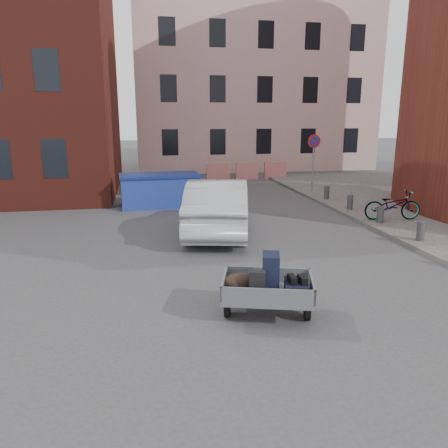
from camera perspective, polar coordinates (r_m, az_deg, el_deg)
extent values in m
plane|color=#38383A|center=(10.36, -0.48, -6.26)|extent=(120.00, 120.00, 0.00)
cube|color=#CDA59E|center=(32.68, 3.43, 19.89)|extent=(16.00, 8.00, 14.00)
cylinder|color=gray|center=(20.67, 11.54, 7.65)|extent=(0.07, 0.07, 2.60)
cylinder|color=red|center=(20.57, 11.70, 10.55)|extent=(0.60, 0.03, 0.60)
cylinder|color=navy|center=(20.55, 11.72, 10.54)|extent=(0.44, 0.03, 0.44)
cylinder|color=#3A3A3D|center=(13.60, 24.30, -0.86)|extent=(0.22, 0.22, 0.55)
cylinder|color=#3A3A3D|center=(15.41, 19.73, 1.18)|extent=(0.22, 0.22, 0.55)
cylinder|color=#3A3A3D|center=(17.30, 16.14, 2.77)|extent=(0.22, 0.22, 0.55)
cylinder|color=#3A3A3D|center=(19.26, 13.26, 4.03)|extent=(0.22, 0.22, 0.55)
cube|color=red|center=(25.12, -0.78, 6.87)|extent=(1.30, 0.18, 1.00)
cube|color=red|center=(25.45, 3.03, 6.94)|extent=(1.30, 0.18, 1.00)
cube|color=red|center=(25.90, 6.71, 6.99)|extent=(1.30, 0.18, 1.00)
cylinder|color=black|center=(8.11, 0.46, -10.50)|extent=(0.22, 0.45, 0.44)
cylinder|color=black|center=(8.12, 10.82, -10.72)|extent=(0.22, 0.45, 0.44)
cube|color=slate|center=(7.99, 5.69, -9.09)|extent=(1.84, 1.50, 0.08)
cube|color=slate|center=(7.95, 0.04, -7.72)|extent=(0.34, 1.07, 0.28)
cube|color=slate|center=(7.96, 11.39, -7.97)|extent=(0.34, 1.07, 0.28)
cube|color=slate|center=(8.41, 5.72, -6.55)|extent=(1.55, 0.48, 0.28)
cube|color=slate|center=(7.43, 5.72, -9.40)|extent=(1.55, 0.48, 0.28)
cube|color=slate|center=(8.84, 5.68, -7.18)|extent=(0.27, 0.70, 0.06)
cube|color=black|center=(7.89, 6.12, -6.34)|extent=(0.41, 0.52, 0.70)
cube|color=black|center=(7.85, 9.40, -8.32)|extent=(0.55, 0.69, 0.25)
ellipsoid|color=#2D201B|center=(7.87, 2.05, -7.65)|extent=(0.68, 0.51, 0.36)
cube|color=black|center=(7.65, 4.37, -7.85)|extent=(0.32, 0.25, 0.48)
ellipsoid|color=blue|center=(8.25, 5.36, -7.11)|extent=(0.43, 0.39, 0.24)
cube|color=black|center=(7.73, 8.89, -7.15)|extent=(0.11, 0.27, 0.13)
cube|color=black|center=(7.74, 10.23, -7.17)|extent=(0.11, 0.27, 0.13)
cube|color=#1F3596|center=(17.91, -8.39, 4.23)|extent=(3.13, 1.70, 1.22)
cube|color=navy|center=(17.82, -8.47, 6.32)|extent=(3.24, 1.81, 0.10)
imported|color=#A1A3A8|center=(13.68, -0.82, 2.41)|extent=(2.81, 5.39, 1.69)
imported|color=black|center=(15.96, 21.14, 2.31)|extent=(1.99, 0.94, 1.00)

